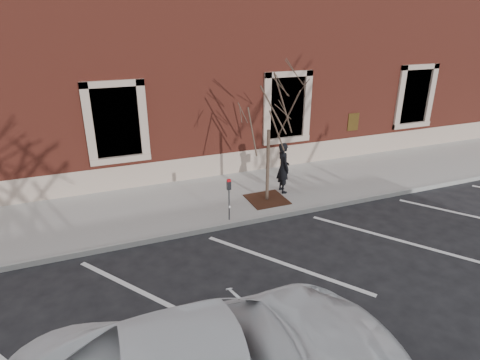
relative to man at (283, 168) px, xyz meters
name	(u,v)px	position (x,y,z in m)	size (l,w,h in m)	color
ground	(248,223)	(-1.80, -1.35, -0.98)	(120.00, 120.00, 0.00)	#28282B
sidewalk_near	(227,197)	(-1.80, 0.40, -0.90)	(40.00, 3.50, 0.15)	#A9A59F
curb_near	(248,221)	(-1.80, -1.40, -0.90)	(40.00, 0.12, 0.15)	#9E9E99
parking_stripes	(284,264)	(-1.80, -3.55, -0.97)	(28.00, 4.40, 0.01)	silver
building_civic	(176,55)	(-1.80, 6.39, 3.02)	(40.00, 8.62, 8.00)	maroon
man	(283,168)	(0.00, 0.00, 0.00)	(0.60, 0.40, 1.65)	black
parking_meter	(229,192)	(-2.32, -1.23, 0.02)	(0.11, 0.09, 1.22)	#595B60
tree_grate	(267,199)	(-0.76, -0.42, -0.81)	(1.15, 1.15, 0.03)	#3E1F14
sapling	(269,109)	(-0.76, -0.42, 2.03)	(2.45, 2.45, 4.09)	#503A30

